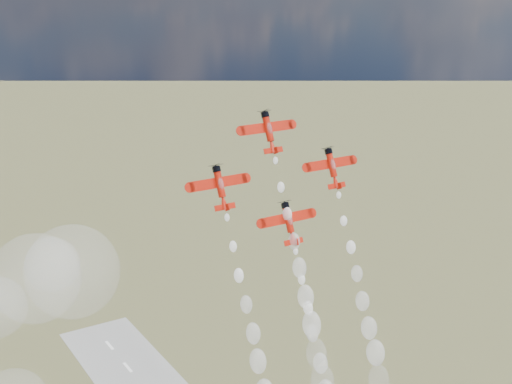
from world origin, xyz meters
The scene contains 6 objects.
plane_lead centered at (0.25, 9.06, 113.15)m, with size 13.93×6.70×9.36m.
plane_left centered at (-14.92, 4.72, 103.46)m, with size 13.93×6.70×9.36m.
plane_right centered at (15.41, 4.72, 103.46)m, with size 13.93×6.70×9.36m.
plane_slot centered at (0.25, 0.37, 93.78)m, with size 13.93×6.70×9.36m.
smoke_trail_lead centered at (0.00, -11.98, 65.89)m, with size 5.18×25.87×54.47m.
smoke_trail_right centered at (15.44, -16.70, 56.15)m, with size 5.33×26.88×55.50m.
Camera 1 is at (-85.45, -124.99, 148.15)m, focal length 50.00 mm.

